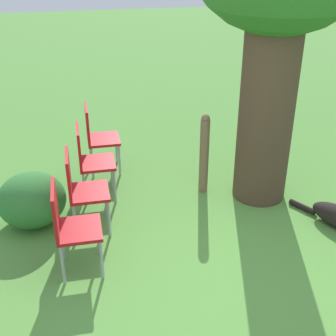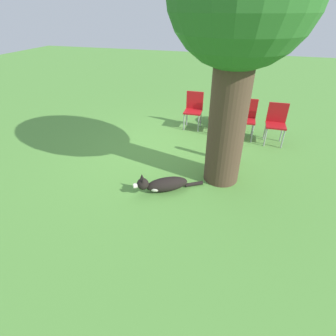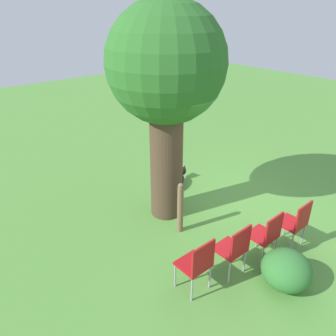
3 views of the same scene
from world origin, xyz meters
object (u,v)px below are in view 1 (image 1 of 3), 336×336
at_px(red_chair_0, 69,224).
at_px(fence_post, 204,154).
at_px(red_chair_3, 97,134).
at_px(red_chair_1, 81,187).
at_px(red_chair_2, 90,158).

bearing_deg(red_chair_0, fence_post, 36.26).
distance_m(fence_post, red_chair_3, 1.49).
distance_m(fence_post, red_chair_0, 2.04).
xyz_separation_m(red_chair_0, red_chair_1, (0.12, 0.67, 0.00)).
height_order(red_chair_1, red_chair_2, same).
distance_m(fence_post, red_chair_1, 1.60).
relative_size(red_chair_0, red_chair_3, 1.00).
bearing_deg(red_chair_1, red_chair_0, -101.09).
bearing_deg(red_chair_3, red_chair_1, -101.09).
bearing_deg(fence_post, red_chair_3, 147.89).
bearing_deg(red_chair_0, red_chair_1, 78.91).
bearing_deg(fence_post, red_chair_2, 175.16).
relative_size(fence_post, red_chair_1, 1.11).
distance_m(red_chair_1, red_chair_2, 0.68).
height_order(red_chair_1, red_chair_3, same).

